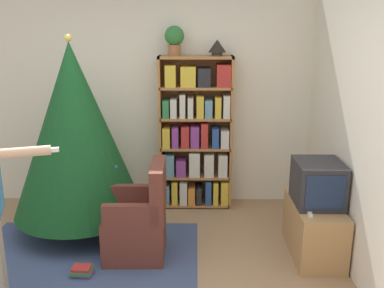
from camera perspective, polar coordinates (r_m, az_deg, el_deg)
wall_back at (r=5.22m, az=-5.65°, el=6.23°), size 8.00×0.10×2.60m
area_rug at (r=4.06m, az=-15.24°, el=-16.70°), size 2.14×2.13×0.01m
bookshelf at (r=5.05m, az=0.60°, el=1.21°), size 0.85×0.30×1.81m
tv_stand at (r=4.32m, az=15.95°, el=-10.81°), size 0.42×0.83×0.52m
television at (r=4.14m, az=16.44°, el=-5.02°), size 0.42×0.48×0.41m
game_remote at (r=3.96m, az=15.37°, el=-8.91°), size 0.04×0.12×0.02m
christmas_tree at (r=4.53m, az=-15.33°, el=1.78°), size 1.35×1.35×2.06m
armchair at (r=4.15m, az=-7.05°, el=-10.48°), size 0.58×0.57×0.92m
potted_plant at (r=4.91m, az=-2.36°, el=13.89°), size 0.22×0.22×0.33m
table_lamp at (r=4.91m, az=3.38°, el=12.84°), size 0.20×0.20×0.18m
book_pile_near_tree at (r=4.54m, az=-8.99°, el=-11.96°), size 0.20×0.19×0.11m
book_pile_by_chair at (r=4.05m, az=-14.43°, el=-16.06°), size 0.20×0.15×0.09m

